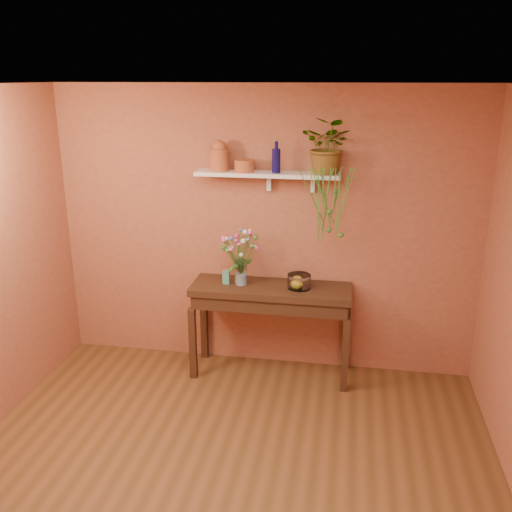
{
  "coord_description": "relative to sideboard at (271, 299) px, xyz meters",
  "views": [
    {
      "loc": [
        0.79,
        -3.02,
        2.75
      ],
      "look_at": [
        0.0,
        1.55,
        1.25
      ],
      "focal_mm": 39.0,
      "sensor_mm": 36.0,
      "label": 1
    }
  ],
  "objects": [
    {
      "name": "carton",
      "position": [
        -0.42,
        -0.0,
        0.19
      ],
      "size": [
        0.07,
        0.05,
        0.13
      ],
      "primitive_type": "cube",
      "rotation": [
        0.0,
        0.0,
        -0.06
      ],
      "color": "teal",
      "rests_on": "sideboard"
    },
    {
      "name": "plant_fronds",
      "position": [
        0.52,
        -0.01,
        0.91
      ],
      "size": [
        0.47,
        0.34,
        0.75
      ],
      "color": "#2D6922",
      "rests_on": "wall_shelf"
    },
    {
      "name": "glass_vase",
      "position": [
        -0.28,
        0.0,
        0.23
      ],
      "size": [
        0.11,
        0.11,
        0.24
      ],
      "color": "white",
      "rests_on": "sideboard"
    },
    {
      "name": "terracotta_jug",
      "position": [
        -0.5,
        0.12,
        1.3
      ],
      "size": [
        0.19,
        0.19,
        0.28
      ],
      "color": "#AC572F",
      "rests_on": "wall_shelf"
    },
    {
      "name": "sideboard",
      "position": [
        0.0,
        0.0,
        0.0
      ],
      "size": [
        1.48,
        0.48,
        0.9
      ],
      "color": "#3D2514",
      "rests_on": "ground"
    },
    {
      "name": "blue_bottle",
      "position": [
        0.02,
        0.1,
        1.28
      ],
      "size": [
        0.08,
        0.08,
        0.28
      ],
      "color": "#0C0A44",
      "rests_on": "wall_shelf"
    },
    {
      "name": "room",
      "position": [
        -0.11,
        -1.74,
        0.58
      ],
      "size": [
        4.04,
        4.04,
        2.7
      ],
      "color": "brown",
      "rests_on": "ground"
    },
    {
      "name": "lemon",
      "position": [
        0.24,
        -0.0,
        0.18
      ],
      "size": [
        0.08,
        0.08,
        0.08
      ],
      "primitive_type": "sphere",
      "color": "#FFF238",
      "rests_on": "glass_bowl"
    },
    {
      "name": "bouquet",
      "position": [
        -0.3,
        0.0,
        0.5
      ],
      "size": [
        0.38,
        0.46,
        0.41
      ],
      "color": "#386B28",
      "rests_on": "glass_vase"
    },
    {
      "name": "terracotta_pot",
      "position": [
        -0.27,
        0.1,
        1.22
      ],
      "size": [
        0.23,
        0.23,
        0.11
      ],
      "primitive_type": "cylinder",
      "rotation": [
        0.0,
        0.0,
        0.43
      ],
      "color": "#AC572F",
      "rests_on": "wall_shelf"
    },
    {
      "name": "wall_shelf",
      "position": [
        -0.05,
        0.13,
        1.15
      ],
      "size": [
        1.3,
        0.24,
        0.19
      ],
      "color": "white",
      "rests_on": "room"
    },
    {
      "name": "spider_plant",
      "position": [
        0.47,
        0.13,
        1.41
      ],
      "size": [
        0.55,
        0.52,
        0.48
      ],
      "primitive_type": "imported",
      "rotation": [
        0.0,
        0.0,
        -0.4
      ],
      "color": "#2D6922",
      "rests_on": "wall_shelf"
    },
    {
      "name": "glass_bowl",
      "position": [
        0.26,
        0.0,
        0.19
      ],
      "size": [
        0.21,
        0.21,
        0.13
      ],
      "color": "white",
      "rests_on": "sideboard"
    }
  ]
}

